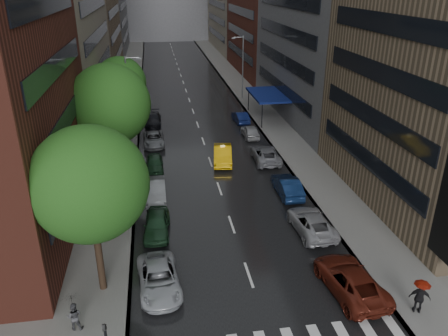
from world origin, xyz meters
The scene contains 15 objects.
ground centered at (0.00, 0.00, 0.00)m, with size 220.00×220.00×0.00m, color gray.
road centered at (0.00, 50.00, 0.01)m, with size 14.00×140.00×0.01m, color black.
sidewalk_left centered at (-9.00, 50.00, 0.07)m, with size 4.00×140.00×0.15m, color gray.
sidewalk_right centered at (9.00, 50.00, 0.07)m, with size 4.00×140.00×0.15m, color gray.
tree_near centered at (-8.60, 3.99, 6.80)m, with size 6.23×6.23×9.92m.
tree_mid centered at (-8.60, 18.29, 7.19)m, with size 6.59×6.59×10.50m.
tree_far centered at (-8.60, 31.32, 6.11)m, with size 5.60×5.60×8.93m.
taxi centered at (1.19, 21.71, 0.81)m, with size 1.70×4.89×1.61m, color yellow.
parked_cars_left centered at (-5.40, 18.33, 0.70)m, with size 2.69×36.29×1.49m.
parked_cars_right centered at (5.40, 14.70, 0.74)m, with size 3.13×37.58×1.56m.
ped_black_umbrella centered at (-9.69, 0.93, 1.40)m, with size 0.96×0.98×2.09m.
ped_red_umbrella centered at (8.20, -0.71, 1.33)m, with size 1.17×0.86×2.01m.
street_lamp_left centered at (-7.72, 30.00, 4.89)m, with size 1.74×0.22×9.00m.
street_lamp_right centered at (7.72, 45.00, 4.89)m, with size 1.74×0.22×9.00m.
awning centered at (8.98, 35.00, 3.13)m, with size 4.00×8.00×3.12m.
Camera 1 is at (-4.94, -17.21, 16.60)m, focal length 35.00 mm.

